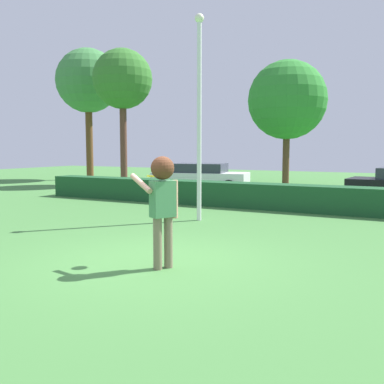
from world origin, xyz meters
TOP-DOWN VIEW (x-y plane):
  - ground_plane at (0.00, 0.00)m, footprint 60.00×60.00m
  - person at (0.30, -0.27)m, footprint 0.84×0.51m
  - frisbee at (-0.08, 0.07)m, footprint 0.23×0.23m
  - lamppost at (-1.29, 4.17)m, footprint 0.24×0.24m
  - hedge_row at (0.00, 7.18)m, footprint 18.17×0.90m
  - parked_car_white at (-4.78, 11.23)m, footprint 4.44×2.45m
  - oak_tree at (-14.18, 14.69)m, footprint 3.85×3.85m
  - maple_tree at (-9.94, 12.48)m, footprint 3.09×3.09m
  - willow_tree at (-2.54, 17.07)m, footprint 4.20×4.20m

SIDE VIEW (x-z plane):
  - ground_plane at x=0.00m, z-range 0.00..0.00m
  - hedge_row at x=0.00m, z-range 0.00..0.80m
  - parked_car_white at x=-4.78m, z-range 0.06..1.31m
  - person at x=0.30m, z-range 0.28..2.09m
  - frisbee at x=-0.08m, z-range 1.43..1.48m
  - lamppost at x=-1.29m, z-range 0.31..5.68m
  - willow_tree at x=-2.54m, z-range 1.18..7.77m
  - maple_tree at x=-9.94m, z-range 1.91..8.95m
  - oak_tree at x=-14.18m, z-range 1.98..9.91m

